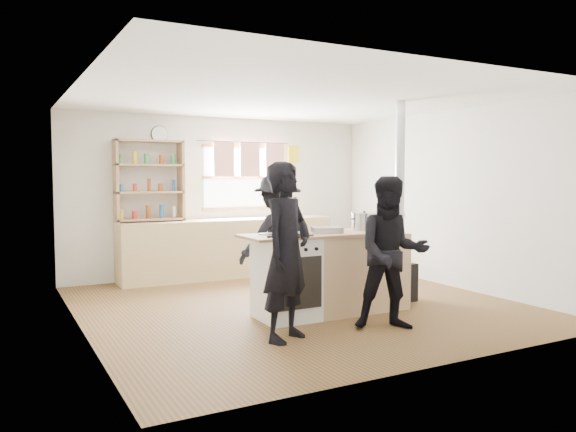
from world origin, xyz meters
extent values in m
cube|color=brown|center=(0.00, 0.00, -0.01)|extent=(5.00, 5.00, 0.01)
cube|color=#D0B77D|center=(0.00, 2.22, 0.45)|extent=(3.40, 0.55, 0.90)
cube|color=tan|center=(-1.20, 2.34, 0.94)|extent=(1.00, 0.28, 0.03)
cube|color=tan|center=(-1.20, 2.34, 1.33)|extent=(1.00, 0.28, 0.03)
cube|color=tan|center=(-1.20, 2.34, 1.74)|extent=(1.00, 0.28, 0.03)
cube|color=tan|center=(-1.20, 2.34, 2.08)|extent=(1.00, 0.28, 0.03)
cube|color=tan|center=(-1.68, 2.34, 1.50)|extent=(0.04, 0.28, 1.20)
cube|color=tan|center=(-0.72, 2.34, 1.50)|extent=(0.04, 0.28, 1.20)
cylinder|color=silver|center=(1.18, 2.22, 1.05)|extent=(0.10, 0.10, 0.31)
cube|color=white|center=(-0.45, -0.55, 0.45)|extent=(0.60, 0.60, 0.90)
cube|color=tan|center=(0.45, -0.55, 0.45)|extent=(1.20, 0.60, 0.90)
cube|color=tan|center=(0.00, -0.55, 0.92)|extent=(1.84, 0.64, 0.03)
cylinder|color=black|center=(-0.50, -0.76, 0.96)|extent=(0.39, 0.39, 0.05)
cylinder|color=#28561D|center=(-0.50, -0.76, 0.97)|extent=(0.28, 0.28, 0.02)
cube|color=silver|center=(0.07, -0.55, 0.96)|extent=(0.40, 0.36, 0.06)
cube|color=brown|center=(0.07, -0.55, 0.98)|extent=(0.34, 0.30, 0.02)
cylinder|color=silver|center=(-0.33, -0.33, 1.00)|extent=(0.22, 0.22, 0.15)
cylinder|color=silver|center=(-0.33, -0.33, 1.08)|extent=(0.22, 0.22, 0.01)
sphere|color=black|center=(-0.33, -0.33, 1.10)|extent=(0.03, 0.03, 0.03)
cylinder|color=silver|center=(0.65, -0.47, 1.03)|extent=(0.30, 0.30, 0.19)
cylinder|color=silver|center=(0.65, -0.47, 1.13)|extent=(0.31, 0.31, 0.01)
sphere|color=black|center=(0.65, -0.47, 1.14)|extent=(0.03, 0.03, 0.03)
cube|color=tan|center=(0.81, -0.64, 0.94)|extent=(0.32, 0.26, 0.02)
cube|color=olive|center=(0.81, -0.64, 1.00)|extent=(0.24, 0.16, 0.10)
cube|color=black|center=(1.25, -0.38, 0.24)|extent=(0.35, 0.35, 0.48)
cylinder|color=#ADADB2|center=(1.25, -0.38, 1.49)|extent=(0.12, 0.12, 2.02)
imported|color=black|center=(-0.81, -1.24, 0.85)|extent=(0.74, 0.66, 1.70)
imported|color=black|center=(0.32, -1.41, 0.78)|extent=(0.95, 0.87, 1.57)
imported|color=black|center=(-0.13, 0.29, 0.80)|extent=(1.09, 0.70, 1.60)
camera|label=1|loc=(-3.29, -5.91, 1.56)|focal=35.00mm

